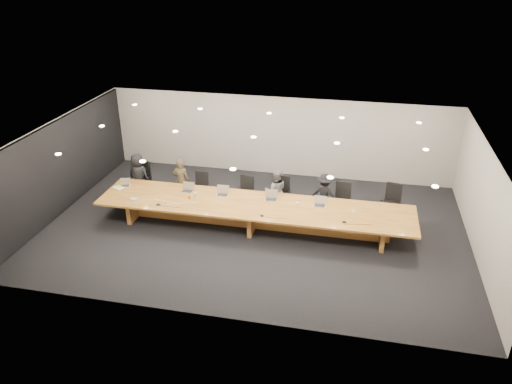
{
  "coord_description": "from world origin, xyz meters",
  "views": [
    {
      "loc": [
        2.7,
        -12.27,
        7.25
      ],
      "look_at": [
        0.0,
        0.3,
        1.0
      ],
      "focal_mm": 35.0,
      "sensor_mm": 36.0,
      "label": 1
    }
  ],
  "objects_px": {
    "chair_right": "(342,201)",
    "person_b": "(181,181)",
    "person_a": "(139,176)",
    "laptop_d": "(271,196)",
    "laptop_b": "(187,188)",
    "chair_mid_right": "(281,193)",
    "laptop_a": "(125,183)",
    "av_box": "(134,199)",
    "chair_mid_left": "(245,192)",
    "chair_far_left": "(141,179)",
    "mic_left": "(158,204)",
    "chair_left": "(200,188)",
    "person_d": "(324,194)",
    "mic_center": "(262,215)",
    "chair_far_right": "(391,202)",
    "laptop_c": "(222,191)",
    "amber_mug": "(189,197)",
    "paper_cup_far": "(353,212)",
    "conference_table": "(254,212)",
    "water_bottle": "(196,195)",
    "laptop_e": "(320,202)",
    "person_c": "(276,191)",
    "paper_cup_near": "(297,204)",
    "mic_right": "(344,222)"
  },
  "relations": [
    {
      "from": "person_c",
      "to": "laptop_a",
      "type": "relative_size",
      "value": 4.64
    },
    {
      "from": "chair_mid_right",
      "to": "person_c",
      "type": "bearing_deg",
      "value": -120.63
    },
    {
      "from": "laptop_d",
      "to": "mic_center",
      "type": "bearing_deg",
      "value": -103.22
    },
    {
      "from": "chair_right",
      "to": "laptop_b",
      "type": "bearing_deg",
      "value": -165.59
    },
    {
      "from": "chair_left",
      "to": "chair_far_right",
      "type": "distance_m",
      "value": 5.84
    },
    {
      "from": "chair_right",
      "to": "person_b",
      "type": "xyz_separation_m",
      "value": [
        -5.01,
        -0.03,
        0.18
      ]
    },
    {
      "from": "laptop_d",
      "to": "paper_cup_near",
      "type": "distance_m",
      "value": 0.81
    },
    {
      "from": "chair_mid_left",
      "to": "amber_mug",
      "type": "bearing_deg",
      "value": -127.78
    },
    {
      "from": "laptop_e",
      "to": "person_c",
      "type": "bearing_deg",
      "value": 149.38
    },
    {
      "from": "paper_cup_near",
      "to": "mic_center",
      "type": "relative_size",
      "value": 0.83
    },
    {
      "from": "person_a",
      "to": "laptop_e",
      "type": "bearing_deg",
      "value": -179.73
    },
    {
      "from": "person_b",
      "to": "person_c",
      "type": "distance_m",
      "value": 3.01
    },
    {
      "from": "chair_right",
      "to": "mic_left",
      "type": "distance_m",
      "value": 5.36
    },
    {
      "from": "chair_far_left",
      "to": "laptop_a",
      "type": "relative_size",
      "value": 3.89
    },
    {
      "from": "conference_table",
      "to": "chair_right",
      "type": "distance_m",
      "value": 2.69
    },
    {
      "from": "laptop_a",
      "to": "water_bottle",
      "type": "bearing_deg",
      "value": -22.81
    },
    {
      "from": "chair_far_left",
      "to": "mic_left",
      "type": "distance_m",
      "value": 2.38
    },
    {
      "from": "chair_left",
      "to": "person_a",
      "type": "distance_m",
      "value": 2.07
    },
    {
      "from": "person_b",
      "to": "person_d",
      "type": "relative_size",
      "value": 1.1
    },
    {
      "from": "water_bottle",
      "to": "mic_left",
      "type": "distance_m",
      "value": 1.09
    },
    {
      "from": "chair_mid_left",
      "to": "mic_center",
      "type": "height_order",
      "value": "chair_mid_left"
    },
    {
      "from": "person_c",
      "to": "mic_right",
      "type": "xyz_separation_m",
      "value": [
        2.14,
        -1.65,
        0.08
      ]
    },
    {
      "from": "chair_far_left",
      "to": "laptop_b",
      "type": "distance_m",
      "value": 2.16
    },
    {
      "from": "chair_far_left",
      "to": "chair_far_right",
      "type": "height_order",
      "value": "chair_far_left"
    },
    {
      "from": "conference_table",
      "to": "chair_right",
      "type": "bearing_deg",
      "value": 25.79
    },
    {
      "from": "laptop_c",
      "to": "person_b",
      "type": "bearing_deg",
      "value": 150.33
    },
    {
      "from": "laptop_a",
      "to": "chair_mid_left",
      "type": "bearing_deg",
      "value": -2.1
    },
    {
      "from": "person_d",
      "to": "mic_center",
      "type": "bearing_deg",
      "value": 62.48
    },
    {
      "from": "person_a",
      "to": "laptop_d",
      "type": "bearing_deg",
      "value": 178.68
    },
    {
      "from": "paper_cup_far",
      "to": "chair_mid_right",
      "type": "bearing_deg",
      "value": 150.26
    },
    {
      "from": "person_a",
      "to": "paper_cup_far",
      "type": "xyz_separation_m",
      "value": [
        6.82,
        -1.13,
        0.04
      ]
    },
    {
      "from": "paper_cup_far",
      "to": "chair_right",
      "type": "bearing_deg",
      "value": 107.83
    },
    {
      "from": "chair_far_left",
      "to": "mic_right",
      "type": "height_order",
      "value": "chair_far_left"
    },
    {
      "from": "laptop_b",
      "to": "laptop_c",
      "type": "xyz_separation_m",
      "value": [
        1.09,
        -0.02,
        0.0
      ]
    },
    {
      "from": "person_b",
      "to": "laptop_a",
      "type": "bearing_deg",
      "value": 25.68
    },
    {
      "from": "av_box",
      "to": "laptop_d",
      "type": "bearing_deg",
      "value": 14.14
    },
    {
      "from": "amber_mug",
      "to": "paper_cup_near",
      "type": "height_order",
      "value": "paper_cup_near"
    },
    {
      "from": "chair_mid_right",
      "to": "amber_mug",
      "type": "distance_m",
      "value": 2.82
    },
    {
      "from": "chair_far_right",
      "to": "laptop_c",
      "type": "height_order",
      "value": "chair_far_right"
    },
    {
      "from": "conference_table",
      "to": "person_c",
      "type": "bearing_deg",
      "value": 69.73
    },
    {
      "from": "laptop_d",
      "to": "mic_left",
      "type": "relative_size",
      "value": 2.63
    },
    {
      "from": "conference_table",
      "to": "paper_cup_near",
      "type": "bearing_deg",
      "value": 9.36
    },
    {
      "from": "chair_far_left",
      "to": "chair_mid_left",
      "type": "bearing_deg",
      "value": 12.53
    },
    {
      "from": "chair_right",
      "to": "person_a",
      "type": "xyz_separation_m",
      "value": [
        -6.46,
        0.01,
        0.19
      ]
    },
    {
      "from": "chair_far_left",
      "to": "mic_left",
      "type": "relative_size",
      "value": 8.31
    },
    {
      "from": "laptop_a",
      "to": "paper_cup_far",
      "type": "bearing_deg",
      "value": -17.31
    },
    {
      "from": "chair_mid_right",
      "to": "laptop_a",
      "type": "distance_m",
      "value": 4.77
    },
    {
      "from": "paper_cup_far",
      "to": "laptop_b",
      "type": "bearing_deg",
      "value": 176.0
    },
    {
      "from": "person_a",
      "to": "av_box",
      "type": "xyz_separation_m",
      "value": [
        0.57,
        -1.6,
        0.02
      ]
    },
    {
      "from": "laptop_b",
      "to": "chair_right",
      "type": "bearing_deg",
      "value": 13.01
    }
  ]
}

